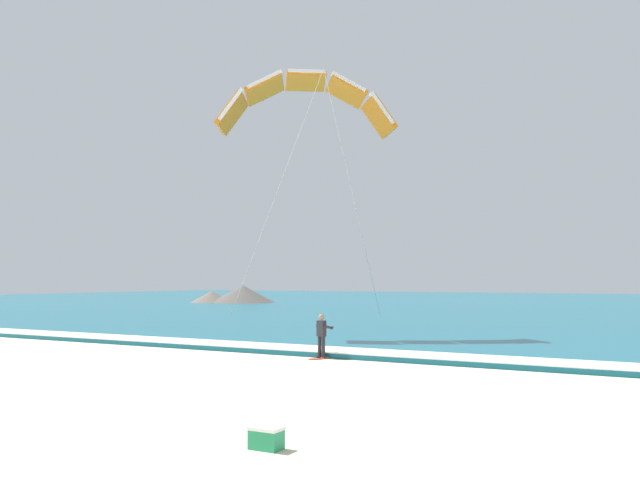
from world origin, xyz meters
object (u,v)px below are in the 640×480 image
object	(u,v)px
surfboard	(321,358)
cooler_box	(266,438)
kite_primary	(306,98)
kitesurfer	(322,334)

from	to	relation	value
surfboard	cooler_box	distance (m)	13.67
cooler_box	kite_primary	bearing A→B (deg)	118.33
surfboard	kitesurfer	size ratio (longest dim) A/B	0.87
surfboard	kitesurfer	distance (m)	0.91
kitesurfer	surfboard	bearing A→B (deg)	-105.32
surfboard	kite_primary	distance (m)	14.70
surfboard	cooler_box	xyz separation A→B (m)	(5.72, -12.42, 0.18)
kitesurfer	cooler_box	distance (m)	13.71
surfboard	kite_primary	xyz separation A→B (m)	(-4.57, 6.67, 12.28)
kite_primary	cooler_box	size ratio (longest dim) A/B	21.44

